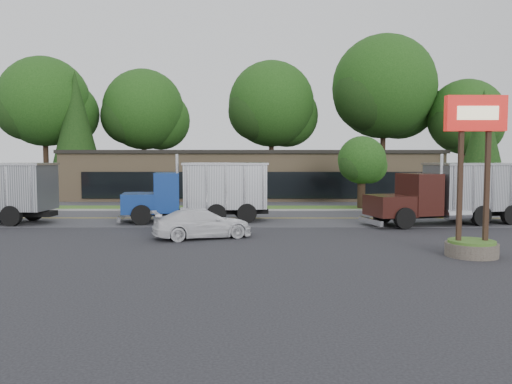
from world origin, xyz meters
TOP-DOWN VIEW (x-y plane):
  - ground at (0.00, 0.00)m, footprint 140.00×140.00m
  - road at (0.00, 9.00)m, footprint 60.00×8.00m
  - center_line at (0.00, 9.00)m, footprint 60.00×0.12m
  - curb at (0.00, 13.20)m, footprint 60.00×0.30m
  - grass_verge at (0.00, 15.00)m, footprint 60.00×3.40m
  - far_parking at (0.00, 20.00)m, footprint 60.00×7.00m
  - strip_mall at (2.00, 26.00)m, footprint 32.00×12.00m
  - bilo_sign at (10.50, -2.50)m, footprint 2.20×1.90m
  - tree_far_a at (-19.85, 32.12)m, footprint 9.98×9.40m
  - tree_far_b at (-9.86, 34.11)m, footprint 9.31×8.77m
  - tree_far_c at (4.15, 34.12)m, footprint 9.94×9.36m
  - tree_far_d at (16.18, 33.14)m, footprint 11.73×11.04m
  - tree_far_e at (24.13, 31.10)m, footprint 8.22×7.73m
  - evergreen_left at (-16.00, 30.00)m, footprint 5.49×5.49m
  - evergreen_right at (20.00, 18.00)m, footprint 3.93×3.93m
  - tree_verge at (10.06, 15.04)m, footprint 3.66×3.44m
  - dump_truck_blue at (-0.58, 7.56)m, footprint 8.38×3.76m
  - dump_truck_maroon at (13.52, 6.57)m, footprint 9.41×4.66m
  - rally_car at (-0.03, 1.71)m, footprint 4.90×3.29m

SIDE VIEW (x-z plane):
  - ground at x=0.00m, z-range 0.00..0.00m
  - road at x=0.00m, z-range -0.01..0.01m
  - center_line at x=0.00m, z-range 0.00..0.00m
  - curb at x=0.00m, z-range -0.06..0.06m
  - grass_verge at x=0.00m, z-range -0.01..0.01m
  - far_parking at x=0.00m, z-range -0.01..0.01m
  - rally_car at x=-0.03m, z-range 0.00..1.32m
  - dump_truck_blue at x=-0.58m, z-range 0.12..3.48m
  - dump_truck_maroon at x=13.52m, z-range 0.13..3.49m
  - strip_mall at x=2.00m, z-range 0.00..4.00m
  - bilo_sign at x=10.50m, z-range -0.95..5.00m
  - tree_verge at x=10.06m, z-range 0.70..5.92m
  - evergreen_right at x=20.00m, z-range 0.44..9.36m
  - evergreen_left at x=-16.00m, z-range 0.62..13.10m
  - tree_far_e at x=24.13m, z-range 1.62..13.34m
  - tree_far_b at x=-9.86m, z-range 1.83..15.12m
  - tree_far_c at x=4.15m, z-range 1.96..16.14m
  - tree_far_a at x=-19.85m, z-range 1.97..16.21m
  - tree_far_d at x=16.18m, z-range 2.31..19.05m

